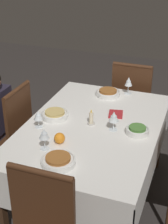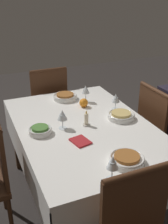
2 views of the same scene
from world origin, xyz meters
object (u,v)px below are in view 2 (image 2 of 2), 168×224
at_px(bowl_west, 127,159).
at_px(dining_table, 84,135).
at_px(wine_glass_north, 62,115).
at_px(wine_glass_east, 86,90).
at_px(bowl_south, 121,115).
at_px(bowl_east, 65,96).
at_px(chair_east, 47,103).
at_px(chair_south, 161,130).
at_px(napkin_red_folded, 80,141).
at_px(wine_glass_west, 113,163).
at_px(orange_fruit, 84,103).
at_px(wine_glass_south, 116,98).
at_px(bowl_north, 40,130).
at_px(candle_centerpiece, 86,120).

bearing_deg(bowl_west, dining_table, 4.76).
xyz_separation_m(wine_glass_north, wine_glass_east, (0.41, -0.37, 0.01)).
xyz_separation_m(bowl_south, bowl_east, (0.57, 0.28, -0.00)).
bearing_deg(chair_east, wine_glass_north, 81.06).
bearing_deg(wine_glass_east, bowl_south, -164.05).
height_order(chair_south, napkin_red_folded, chair_south).
distance_m(wine_glass_west, orange_fruit, 1.03).
bearing_deg(napkin_red_folded, orange_fruit, -25.24).
bearing_deg(bowl_east, wine_glass_south, -139.13).
xyz_separation_m(bowl_north, wine_glass_north, (0.01, -0.18, 0.08)).
bearing_deg(orange_fruit, bowl_west, 174.33).
bearing_deg(napkin_red_folded, chair_east, -5.11).
xyz_separation_m(bowl_south, wine_glass_south, (0.19, -0.05, 0.07)).
height_order(wine_glass_north, napkin_red_folded, wine_glass_north).
relative_size(bowl_west, candle_centerpiece, 1.78).
bearing_deg(wine_glass_west, chair_south, -52.56).
height_order(bowl_west, bowl_east, same).
bearing_deg(bowl_north, candle_centerpiece, -92.43).
relative_size(bowl_north, wine_glass_south, 1.20).
xyz_separation_m(bowl_south, candle_centerpiece, (0.00, 0.31, 0.02)).
distance_m(chair_east, wine_glass_south, 0.99).
bearing_deg(candle_centerpiece, wine_glass_west, 168.88).
distance_m(chair_south, wine_glass_west, 1.17).
height_order(wine_glass_north, orange_fruit, wine_glass_north).
distance_m(bowl_west, candle_centerpiece, 0.56).
height_order(wine_glass_north, wine_glass_west, wine_glass_west).
relative_size(chair_south, wine_glass_west, 5.94).
bearing_deg(chair_east, chair_south, 127.52).
relative_size(wine_glass_west, wine_glass_east, 1.01).
bearing_deg(wine_glass_north, candle_centerpiece, -98.01).
relative_size(chair_east, wine_glass_east, 5.99).
xyz_separation_m(bowl_north, bowl_east, (0.55, -0.39, -0.00)).
distance_m(bowl_north, orange_fruit, 0.58).
height_order(bowl_north, candle_centerpiece, candle_centerpiece).
height_order(bowl_south, napkin_red_folded, bowl_south).
bearing_deg(wine_glass_east, wine_glass_west, 164.09).
distance_m(chair_east, orange_fruit, 0.76).
xyz_separation_m(wine_glass_north, bowl_east, (0.54, -0.21, -0.08)).
xyz_separation_m(wine_glass_west, bowl_east, (1.23, -0.16, -0.09)).
xyz_separation_m(chair_east, orange_fruit, (-0.70, -0.15, 0.26)).
relative_size(dining_table, bowl_east, 6.71).
xyz_separation_m(bowl_south, wine_glass_east, (0.44, 0.13, 0.09)).
relative_size(bowl_west, napkin_red_folded, 1.39).
relative_size(candle_centerpiece, orange_fruit, 1.59).
bearing_deg(bowl_north, chair_east, -18.38).
relative_size(chair_east, orange_fruit, 12.23).
bearing_deg(bowl_west, chair_east, 2.09).
height_order(dining_table, wine_glass_east, wine_glass_east).
xyz_separation_m(wine_glass_north, bowl_west, (-0.59, -0.22, -0.08)).
bearing_deg(chair_south, wine_glass_west, 127.44).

